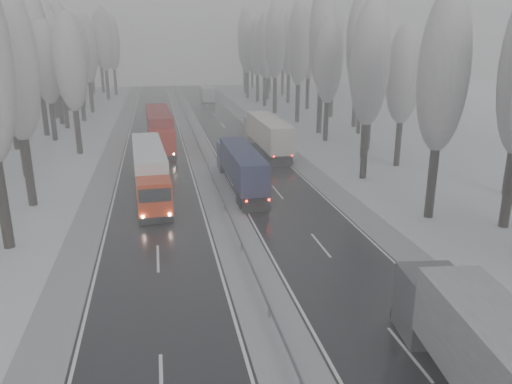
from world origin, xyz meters
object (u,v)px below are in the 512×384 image
object	(u,v)px
truck_red_white	(150,168)
box_truck_distant	(208,94)
truck_cream_box	(267,132)
truck_red_red	(160,127)
truck_blue_box	(240,164)

from	to	relation	value
truck_red_white	box_truck_distant	bearing A→B (deg)	76.88
truck_cream_box	truck_red_red	bearing A→B (deg)	156.09
truck_cream_box	truck_red_red	distance (m)	13.40
truck_red_red	truck_blue_box	bearing A→B (deg)	-72.20
truck_blue_box	truck_red_white	bearing A→B (deg)	-176.62
truck_cream_box	truck_red_red	xyz separation A→B (m)	(-12.27, 5.38, 0.16)
truck_cream_box	truck_blue_box	bearing A→B (deg)	-111.91
truck_blue_box	truck_red_red	bearing A→B (deg)	109.58
box_truck_distant	truck_red_red	bearing A→B (deg)	-101.66
truck_blue_box	box_truck_distant	xyz separation A→B (m)	(3.90, 65.90, -0.64)
box_truck_distant	truck_red_white	bearing A→B (deg)	-98.88
truck_red_red	box_truck_distant	bearing A→B (deg)	75.03
box_truck_distant	truck_red_red	world-z (taller)	truck_red_red
box_truck_distant	truck_blue_box	bearing A→B (deg)	-92.13
truck_blue_box	truck_cream_box	bearing A→B (deg)	68.03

